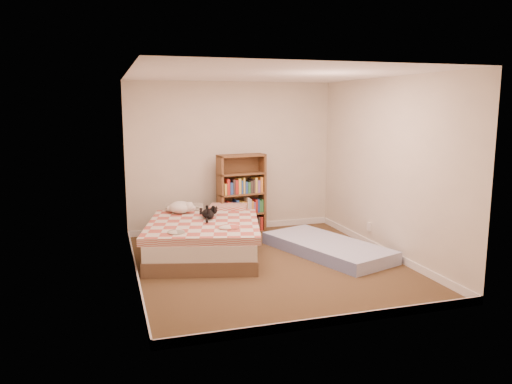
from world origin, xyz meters
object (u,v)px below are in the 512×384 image
object	(u,v)px
bed	(204,236)
bookshelf	(241,203)
black_cat	(208,213)
floor_mattress	(327,247)
white_dog	(181,207)

from	to	relation	value
bed	bookshelf	world-z (taller)	bookshelf
bookshelf	black_cat	world-z (taller)	bookshelf
bed	black_cat	size ratio (longest dim) A/B	3.75
bookshelf	black_cat	size ratio (longest dim) A/B	2.09
bookshelf	black_cat	distance (m)	1.16
bed	bookshelf	size ratio (longest dim) A/B	1.80
floor_mattress	bookshelf	bearing A→B (deg)	101.21
bed	bookshelf	xyz separation A→B (m)	(0.83, 0.97, 0.25)
bookshelf	black_cat	xyz separation A→B (m)	(-0.75, -0.89, 0.06)
black_cat	bed	bearing A→B (deg)	-98.64
floor_mattress	black_cat	size ratio (longest dim) A/B	3.09
floor_mattress	white_dog	size ratio (longest dim) A/B	4.60
bed	bookshelf	distance (m)	1.30
bookshelf	floor_mattress	world-z (taller)	bookshelf
bookshelf	white_dog	bearing A→B (deg)	-164.26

